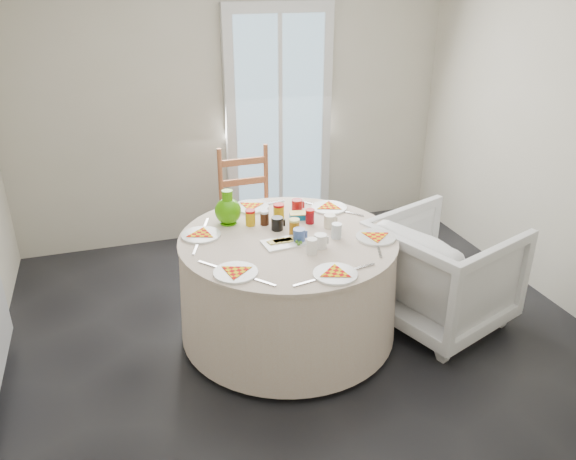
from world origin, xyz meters
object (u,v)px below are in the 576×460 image
object	(u,v)px
green_pitcher	(228,207)
wooden_chair	(250,216)
table	(288,287)
armchair	(442,273)

from	to	relation	value
green_pitcher	wooden_chair	bearing A→B (deg)	74.27
wooden_chair	green_pitcher	distance (m)	0.86
table	armchair	bearing A→B (deg)	-9.85
wooden_chair	armchair	bearing A→B (deg)	-48.86
table	green_pitcher	xyz separation A→B (m)	(-0.32, 0.34, 0.49)
wooden_chair	armchair	xyz separation A→B (m)	(1.08, -1.22, -0.08)
table	green_pitcher	bearing A→B (deg)	133.14
table	wooden_chair	xyz separation A→B (m)	(0.00, 1.04, 0.09)
wooden_chair	green_pitcher	world-z (taller)	green_pitcher
wooden_chair	green_pitcher	bearing A→B (deg)	-115.34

